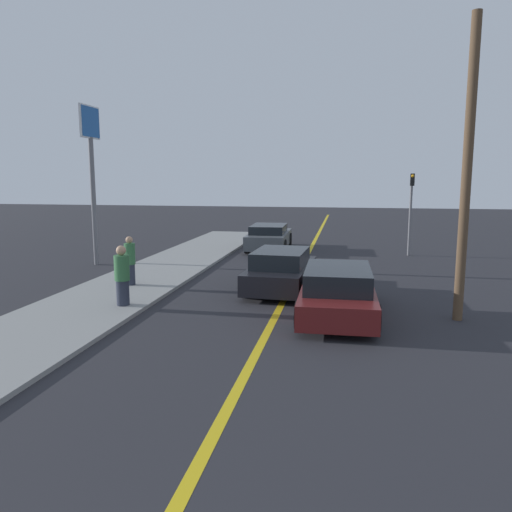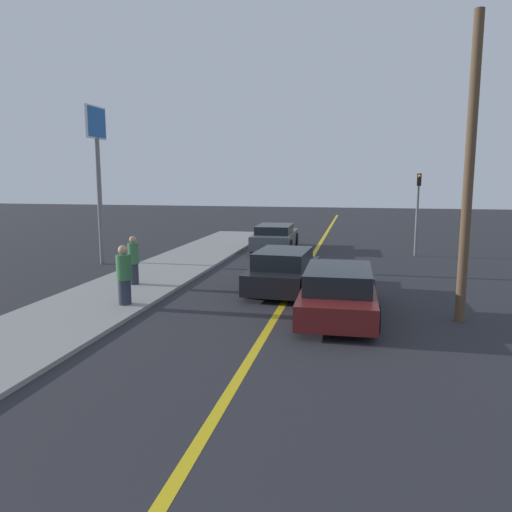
{
  "view_description": "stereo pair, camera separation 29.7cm",
  "coord_description": "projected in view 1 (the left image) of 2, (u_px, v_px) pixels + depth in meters",
  "views": [
    {
      "loc": [
        1.77,
        -0.81,
        3.62
      ],
      "look_at": [
        -0.44,
        11.33,
        1.67
      ],
      "focal_mm": 35.0,
      "sensor_mm": 36.0,
      "label": 1
    },
    {
      "loc": [
        2.07,
        -0.76,
        3.62
      ],
      "look_at": [
        -0.44,
        11.33,
        1.67
      ],
      "focal_mm": 35.0,
      "sensor_mm": 36.0,
      "label": 2
    }
  ],
  "objects": [
    {
      "name": "road_center_line",
      "position": [
        298.0,
        272.0,
        19.16
      ],
      "size": [
        0.2,
        60.0,
        0.01
      ],
      "color": "gold",
      "rests_on": "ground_plane"
    },
    {
      "name": "sidewalk_left",
      "position": [
        142.0,
        280.0,
        17.51
      ],
      "size": [
        3.26,
        30.7,
        0.11
      ],
      "color": "gray",
      "rests_on": "ground_plane"
    },
    {
      "name": "car_near_right_lane",
      "position": [
        338.0,
        292.0,
        13.13
      ],
      "size": [
        2.06,
        4.77,
        1.31
      ],
      "rotation": [
        0.0,
        0.0,
        0.02
      ],
      "color": "maroon",
      "rests_on": "ground_plane"
    },
    {
      "name": "car_ahead_center",
      "position": [
        281.0,
        270.0,
        16.07
      ],
      "size": [
        2.09,
        4.27,
        1.33
      ],
      "rotation": [
        0.0,
        0.0,
        -0.06
      ],
      "color": "black",
      "rests_on": "ground_plane"
    },
    {
      "name": "car_far_distant",
      "position": [
        269.0,
        237.0,
        25.03
      ],
      "size": [
        2.06,
        4.53,
        1.27
      ],
      "rotation": [
        0.0,
        0.0,
        0.02
      ],
      "color": "#4C5156",
      "rests_on": "ground_plane"
    },
    {
      "name": "pedestrian_mid_group",
      "position": [
        122.0,
        276.0,
        13.72
      ],
      "size": [
        0.41,
        0.41,
        1.67
      ],
      "color": "#282D3D",
      "rests_on": "sidewalk_left"
    },
    {
      "name": "pedestrian_far_standing",
      "position": [
        130.0,
        261.0,
        16.32
      ],
      "size": [
        0.35,
        0.35,
        1.61
      ],
      "color": "#282D3D",
      "rests_on": "sidewalk_left"
    },
    {
      "name": "traffic_light",
      "position": [
        411.0,
        205.0,
        22.86
      ],
      "size": [
        0.18,
        0.4,
        3.78
      ],
      "color": "slate",
      "rests_on": "ground_plane"
    },
    {
      "name": "roadside_sign",
      "position": [
        91.0,
        152.0,
        20.13
      ],
      "size": [
        0.2,
        1.48,
        6.45
      ],
      "color": "slate",
      "rests_on": "ground_plane"
    },
    {
      "name": "utility_pole",
      "position": [
        467.0,
        172.0,
        12.22
      ],
      "size": [
        0.24,
        0.24,
        7.48
      ],
      "color": "brown",
      "rests_on": "ground_plane"
    }
  ]
}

